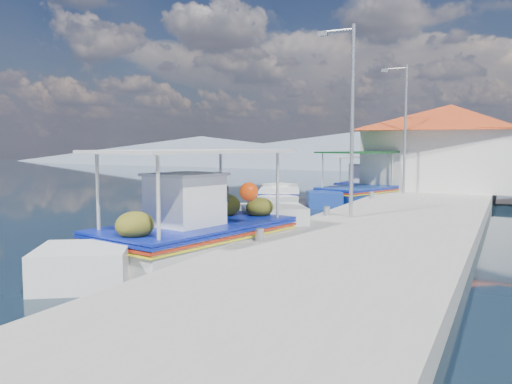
% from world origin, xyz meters
% --- Properties ---
extents(ground, '(160.00, 160.00, 0.00)m').
position_xyz_m(ground, '(0.00, 0.00, 0.00)').
color(ground, black).
rests_on(ground, ground).
extents(quay, '(5.00, 44.00, 0.50)m').
position_xyz_m(quay, '(5.90, 6.00, 0.25)').
color(quay, '#9F9D94').
rests_on(quay, ground).
extents(bollards, '(0.20, 17.20, 0.30)m').
position_xyz_m(bollards, '(3.80, 5.25, 0.65)').
color(bollards, '#A5A8AD').
rests_on(bollards, quay).
extents(main_caique, '(3.76, 8.81, 2.96)m').
position_xyz_m(main_caique, '(2.17, -3.22, 0.57)').
color(main_caique, white).
rests_on(main_caique, ground).
extents(caique_green_canopy, '(3.76, 6.94, 2.75)m').
position_xyz_m(caique_green_canopy, '(2.48, 10.64, 0.41)').
color(caique_green_canopy, navy).
rests_on(caique_green_canopy, ground).
extents(caique_blue_hull, '(3.28, 5.68, 1.09)m').
position_xyz_m(caique_blue_hull, '(-0.45, 7.99, 0.29)').
color(caique_blue_hull, white).
rests_on(caique_blue_hull, ground).
extents(caique_far, '(2.42, 6.75, 2.38)m').
position_xyz_m(caique_far, '(1.50, 15.45, 0.44)').
color(caique_far, white).
rests_on(caique_far, ground).
extents(harbor_building, '(10.49, 10.49, 4.40)m').
position_xyz_m(harbor_building, '(6.20, 15.00, 2.78)').
color(harbor_building, silver).
rests_on(harbor_building, quay).
extents(lamp_post_near, '(1.21, 0.14, 6.00)m').
position_xyz_m(lamp_post_near, '(4.51, 2.00, 3.85)').
color(lamp_post_near, '#A5A8AD').
rests_on(lamp_post_near, quay).
extents(lamp_post_far, '(1.21, 0.14, 6.00)m').
position_xyz_m(lamp_post_far, '(4.51, 11.00, 3.85)').
color(lamp_post_far, '#A5A8AD').
rests_on(lamp_post_far, quay).
extents(mountain_ridge, '(171.40, 96.00, 5.50)m').
position_xyz_m(mountain_ridge, '(6.54, 56.00, 2.04)').
color(mountain_ridge, slate).
rests_on(mountain_ridge, ground).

